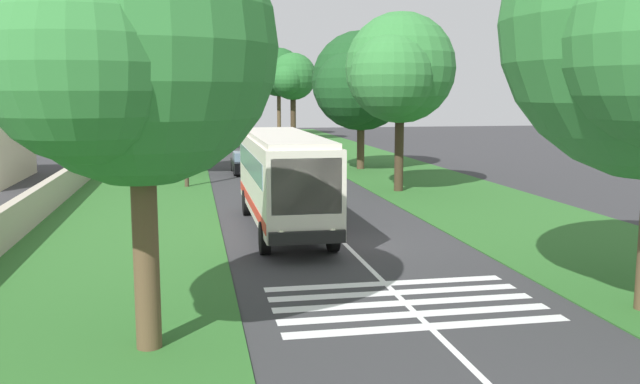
{
  "coord_description": "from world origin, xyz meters",
  "views": [
    {
      "loc": [
        -22.61,
        5.22,
        5.29
      ],
      "look_at": [
        2.17,
        0.54,
        1.6
      ],
      "focal_mm": 38.14,
      "sensor_mm": 36.0,
      "label": 1
    }
  ],
  "objects_px": {
    "roadside_tree_left_0": "(186,87)",
    "roadside_tree_right_4": "(358,84)",
    "trailing_car_2": "(269,145)",
    "trailing_car_1": "(283,153)",
    "roadside_tree_right_1": "(397,71)",
    "trailing_car_3": "(265,140)",
    "utility_pole": "(185,121)",
    "roadside_tree_left_3": "(131,55)",
    "roadside_tree_left_1": "(190,68)",
    "roadside_tree_right_0": "(277,74)",
    "roadside_tree_left_2": "(175,76)",
    "roadside_tree_right_2": "(292,78)",
    "trailing_car_0": "(246,163)",
    "coach_bus": "(283,175)",
    "roadside_tree_left_4": "(183,92)"
  },
  "relations": [
    {
      "from": "roadside_tree_left_0",
      "to": "roadside_tree_right_4",
      "type": "height_order",
      "value": "roadside_tree_right_4"
    },
    {
      "from": "roadside_tree_left_0",
      "to": "trailing_car_2",
      "type": "bearing_deg",
      "value": -25.24
    },
    {
      "from": "trailing_car_1",
      "to": "roadside_tree_right_1",
      "type": "xyz_separation_m",
      "value": [
        -17.36,
        -3.81,
        5.74
      ]
    },
    {
      "from": "trailing_car_3",
      "to": "utility_pole",
      "type": "distance_m",
      "value": 29.78
    },
    {
      "from": "roadside_tree_left_3",
      "to": "trailing_car_1",
      "type": "bearing_deg",
      "value": -11.87
    },
    {
      "from": "roadside_tree_left_0",
      "to": "roadside_tree_right_1",
      "type": "height_order",
      "value": "roadside_tree_right_1"
    },
    {
      "from": "trailing_car_1",
      "to": "roadside_tree_left_1",
      "type": "relative_size",
      "value": 0.37
    },
    {
      "from": "trailing_car_1",
      "to": "roadside_tree_right_4",
      "type": "bearing_deg",
      "value": -146.27
    },
    {
      "from": "roadside_tree_right_0",
      "to": "roadside_tree_left_3",
      "type": "bearing_deg",
      "value": 170.56
    },
    {
      "from": "roadside_tree_left_2",
      "to": "roadside_tree_left_3",
      "type": "xyz_separation_m",
      "value": [
        -49.42,
        -0.2,
        -0.8
      ]
    },
    {
      "from": "roadside_tree_left_1",
      "to": "roadside_tree_right_2",
      "type": "relative_size",
      "value": 1.22
    },
    {
      "from": "roadside_tree_left_2",
      "to": "utility_pole",
      "type": "xyz_separation_m",
      "value": [
        -24.66,
        -0.99,
        -3.12
      ]
    },
    {
      "from": "roadside_tree_right_2",
      "to": "utility_pole",
      "type": "relative_size",
      "value": 1.36
    },
    {
      "from": "roadside_tree_left_3",
      "to": "roadside_tree_right_0",
      "type": "height_order",
      "value": "roadside_tree_right_0"
    },
    {
      "from": "trailing_car_0",
      "to": "roadside_tree_right_0",
      "type": "xyz_separation_m",
      "value": [
        39.01,
        -7.02,
        6.92
      ]
    },
    {
      "from": "coach_bus",
      "to": "trailing_car_2",
      "type": "distance_m",
      "value": 34.74
    },
    {
      "from": "roadside_tree_left_0",
      "to": "roadside_tree_left_2",
      "type": "height_order",
      "value": "roadside_tree_left_2"
    },
    {
      "from": "coach_bus",
      "to": "roadside_tree_right_4",
      "type": "xyz_separation_m",
      "value": [
        19.91,
        -7.87,
        3.75
      ]
    },
    {
      "from": "trailing_car_2",
      "to": "roadside_tree_left_0",
      "type": "distance_m",
      "value": 17.12
    },
    {
      "from": "trailing_car_2",
      "to": "utility_pole",
      "type": "height_order",
      "value": "utility_pole"
    },
    {
      "from": "roadside_tree_right_1",
      "to": "roadside_tree_right_4",
      "type": "distance_m",
      "value": 10.84
    },
    {
      "from": "trailing_car_1",
      "to": "roadside_tree_right_0",
      "type": "bearing_deg",
      "value": -6.45
    },
    {
      "from": "roadside_tree_left_0",
      "to": "roadside_tree_right_4",
      "type": "relative_size",
      "value": 0.91
    },
    {
      "from": "utility_pole",
      "to": "roadside_tree_right_1",
      "type": "bearing_deg",
      "value": -109.29
    },
    {
      "from": "trailing_car_2",
      "to": "utility_pole",
      "type": "relative_size",
      "value": 0.61
    },
    {
      "from": "coach_bus",
      "to": "trailing_car_1",
      "type": "height_order",
      "value": "coach_bus"
    },
    {
      "from": "coach_bus",
      "to": "roadside_tree_right_0",
      "type": "relative_size",
      "value": 1.04
    },
    {
      "from": "coach_bus",
      "to": "roadside_tree_left_4",
      "type": "xyz_separation_m",
      "value": [
        50.33,
        4.22,
        3.24
      ]
    },
    {
      "from": "coach_bus",
      "to": "trailing_car_1",
      "type": "bearing_deg",
      "value": -7.52
    },
    {
      "from": "coach_bus",
      "to": "roadside_tree_right_1",
      "type": "bearing_deg",
      "value": -38.74
    },
    {
      "from": "roadside_tree_left_0",
      "to": "roadside_tree_left_2",
      "type": "distance_m",
      "value": 17.96
    },
    {
      "from": "roadside_tree_left_1",
      "to": "roadside_tree_right_0",
      "type": "height_order",
      "value": "roadside_tree_left_1"
    },
    {
      "from": "trailing_car_3",
      "to": "roadside_tree_left_4",
      "type": "distance_m",
      "value": 12.71
    },
    {
      "from": "trailing_car_0",
      "to": "roadside_tree_right_4",
      "type": "height_order",
      "value": "roadside_tree_right_4"
    },
    {
      "from": "roadside_tree_left_2",
      "to": "trailing_car_3",
      "type": "bearing_deg",
      "value": -64.85
    },
    {
      "from": "trailing_car_1",
      "to": "utility_pole",
      "type": "xyz_separation_m",
      "value": [
        -13.49,
        7.26,
        3.04
      ]
    },
    {
      "from": "roadside_tree_right_1",
      "to": "roadside_tree_right_2",
      "type": "height_order",
      "value": "roadside_tree_right_2"
    },
    {
      "from": "trailing_car_2",
      "to": "roadside_tree_left_1",
      "type": "xyz_separation_m",
      "value": [
        25.21,
        6.75,
        7.67
      ]
    },
    {
      "from": "trailing_car_1",
      "to": "roadside_tree_right_1",
      "type": "relative_size",
      "value": 0.45
    },
    {
      "from": "roadside_tree_left_2",
      "to": "roadside_tree_left_4",
      "type": "distance_m",
      "value": 12.8
    },
    {
      "from": "roadside_tree_left_4",
      "to": "roadside_tree_left_0",
      "type": "bearing_deg",
      "value": -179.0
    },
    {
      "from": "utility_pole",
      "to": "roadside_tree_left_3",
      "type": "bearing_deg",
      "value": 178.19
    },
    {
      "from": "roadside_tree_left_3",
      "to": "trailing_car_3",
      "type": "bearing_deg",
      "value": -8.83
    },
    {
      "from": "trailing_car_1",
      "to": "roadside_tree_left_3",
      "type": "relative_size",
      "value": 0.48
    },
    {
      "from": "trailing_car_2",
      "to": "trailing_car_3",
      "type": "bearing_deg",
      "value": -3.7
    },
    {
      "from": "roadside_tree_right_0",
      "to": "roadside_tree_right_2",
      "type": "distance_m",
      "value": 8.96
    },
    {
      "from": "trailing_car_0",
      "to": "roadside_tree_left_1",
      "type": "height_order",
      "value": "roadside_tree_left_1"
    },
    {
      "from": "trailing_car_1",
      "to": "roadside_tree_right_2",
      "type": "height_order",
      "value": "roadside_tree_right_2"
    },
    {
      "from": "trailing_car_3",
      "to": "utility_pole",
      "type": "bearing_deg",
      "value": 165.3
    },
    {
      "from": "roadside_tree_left_4",
      "to": "roadside_tree_right_4",
      "type": "height_order",
      "value": "roadside_tree_right_4"
    }
  ]
}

